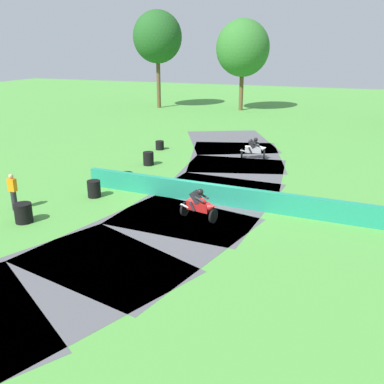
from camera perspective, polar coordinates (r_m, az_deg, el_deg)
name	(u,v)px	position (r m, az deg, el deg)	size (l,w,h in m)	color
ground_plane	(206,202)	(19.96, 1.79, -1.32)	(120.00, 120.00, 0.00)	#4C933D
track_asphalt	(175,197)	(20.56, -2.19, -0.71)	(11.80, 35.91, 0.01)	#515156
safety_barrier	(325,210)	(18.59, 16.98, -2.23)	(0.30, 23.00, 0.90)	#1E8466
motorcycle_lead_red	(200,205)	(17.71, 1.02, -1.69)	(1.71, 0.98, 1.42)	black
motorcycle_chase_white	(254,149)	(27.71, 8.17, 5.66)	(1.70, 0.96, 1.42)	black
tire_stack_mid_a	(23,213)	(18.85, -21.22, -2.58)	(0.70, 0.70, 0.80)	black
tire_stack_mid_b	(94,189)	(21.01, -12.72, 0.41)	(0.62, 0.62, 0.80)	black
tire_stack_far	(127,176)	(23.44, -8.58, 2.06)	(0.66, 0.66, 0.40)	black
tire_stack_extra_a	(148,159)	(26.16, -5.74, 4.39)	(0.63, 0.63, 0.80)	black
tire_stack_extra_b	(160,145)	(30.08, -4.25, 6.13)	(0.57, 0.57, 0.60)	black
track_marshal	(13,192)	(20.29, -22.40, 0.00)	(0.34, 0.24, 1.63)	#232328
tree_far_left	(157,37)	(50.51, -4.55, 19.58)	(5.34, 5.34, 10.46)	brown
tree_behind_barrier	(243,48)	(48.59, 6.67, 18.22)	(5.64, 5.64, 9.48)	brown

